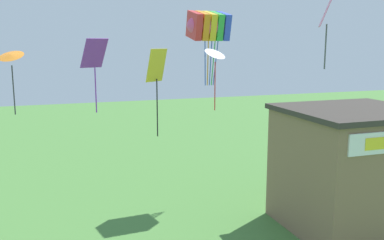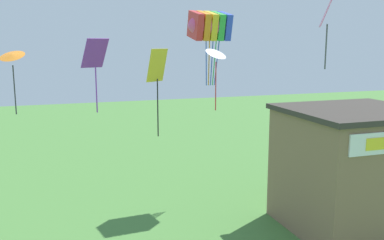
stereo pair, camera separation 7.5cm
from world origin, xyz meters
TOP-DOWN VIEW (x-y plane):
  - seaside_building at (9.30, 10.94)m, footprint 6.33×5.82m
  - kite_rainbow_parafoil at (4.51, 17.68)m, footprint 2.68×1.85m
  - kite_purple_streamer at (-2.42, 12.06)m, footprint 1.12×0.97m
  - kite_yellow_diamond at (-0.09, 11.35)m, footprint 0.98×0.81m
  - kite_white_delta at (3.05, 12.96)m, footprint 1.28×1.24m
  - kite_orange_delta at (-5.57, 13.79)m, footprint 1.33×1.30m
  - kite_pink_diamond at (4.76, 7.22)m, footprint 0.93×1.08m

SIDE VIEW (x-z plane):
  - seaside_building at x=9.30m, z-range 0.02..5.85m
  - kite_yellow_diamond at x=-0.09m, z-range 5.88..9.40m
  - kite_purple_streamer at x=-2.42m, z-range 6.74..9.67m
  - kite_orange_delta at x=-5.57m, z-range 6.91..9.59m
  - kite_white_delta at x=3.05m, z-range 6.83..9.71m
  - kite_rainbow_parafoil at x=4.51m, z-range 7.68..11.88m
  - kite_pink_diamond at x=4.76m, z-range 8.49..11.16m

